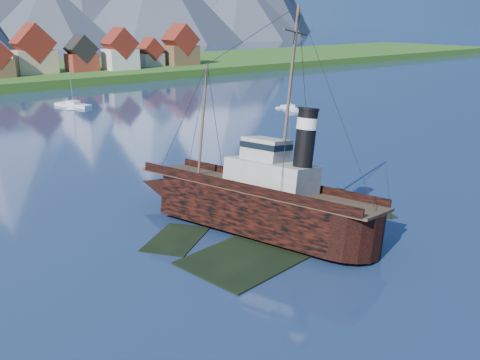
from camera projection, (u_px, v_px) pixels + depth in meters
ground at (275, 236)px, 58.54m from camera, size 1400.00×1400.00×0.00m
shoal at (274, 229)px, 61.30m from camera, size 31.71×21.24×1.14m
tugboat_wreck at (245, 199)px, 60.59m from camera, size 7.55×32.54×25.79m
sailboat_d at (290, 109)px, 134.98m from camera, size 4.15×7.99×10.60m
sailboat_e at (73, 106)px, 139.36m from camera, size 6.62×11.11×12.63m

